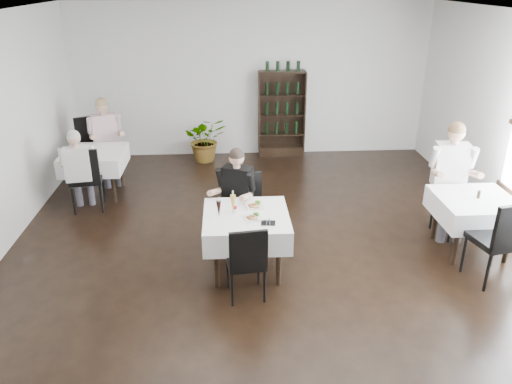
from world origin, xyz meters
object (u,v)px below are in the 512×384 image
(potted_tree, at_px, (206,139))
(diner_main, at_px, (235,192))
(wine_shelf, at_px, (282,115))
(main_table, at_px, (246,225))

(potted_tree, bearing_deg, diner_main, -81.62)
(wine_shelf, height_order, main_table, wine_shelf)
(main_table, bearing_deg, diner_main, 100.76)
(main_table, relative_size, diner_main, 0.74)
(wine_shelf, xyz_separation_m, diner_main, (-1.02, -3.70, -0.04))
(potted_tree, xyz_separation_m, diner_main, (0.51, -3.46, 0.35))
(wine_shelf, distance_m, potted_tree, 1.60)
(wine_shelf, bearing_deg, main_table, -101.78)
(main_table, bearing_deg, wine_shelf, 78.22)
(main_table, distance_m, potted_tree, 4.13)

